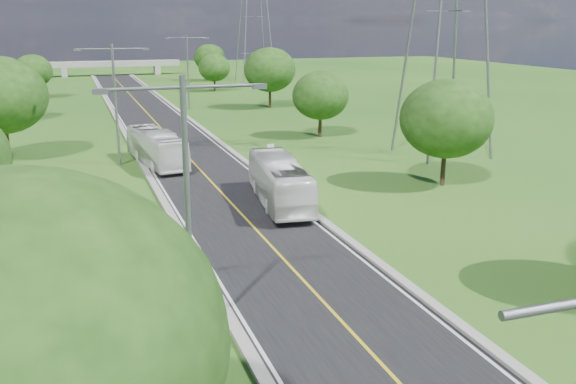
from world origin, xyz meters
name	(u,v)px	position (x,y,z in m)	size (l,w,h in m)	color
ground	(165,133)	(0.00, 60.00, 0.00)	(260.00, 260.00, 0.00)	#1E4D15
road	(157,124)	(0.00, 66.00, 0.03)	(8.00, 150.00, 0.06)	black
curb_left	(120,125)	(-4.25, 66.00, 0.11)	(0.50, 150.00, 0.22)	gray
curb_right	(193,122)	(4.25, 66.00, 0.11)	(0.50, 150.00, 0.22)	gray
speed_limit_sign	(271,153)	(5.20, 37.98, 1.60)	(0.55, 0.09, 2.40)	slate
overpass	(111,65)	(0.00, 140.00, 2.41)	(30.00, 3.00, 3.20)	gray
streetlight_near_left	(187,192)	(-6.00, 12.00, 5.94)	(5.90, 0.25, 10.00)	slate
streetlight_mid_left	(115,94)	(-6.00, 45.00, 5.94)	(5.90, 0.25, 10.00)	slate
streetlight_far_right	(188,66)	(6.00, 78.00, 5.94)	(5.90, 0.25, 10.00)	slate
power_tower_far	(254,9)	(26.00, 115.00, 14.01)	(9.00, 6.40, 28.00)	slate
tree_lc	(2,96)	(-15.00, 50.00, 5.58)	(7.56, 7.56, 8.79)	black
tree_ld	(2,80)	(-17.00, 74.00, 4.95)	(6.72, 6.72, 7.82)	black
tree_le	(33,71)	(-14.50, 98.00, 4.33)	(5.88, 5.88, 6.84)	black
tree_lf	(16,349)	(-11.00, 2.00, 5.89)	(7.98, 7.98, 9.28)	black
tree_rb	(446,119)	(16.00, 30.00, 4.95)	(6.72, 6.72, 7.82)	black
tree_rc	(320,96)	(15.00, 52.00, 4.33)	(5.88, 5.88, 6.84)	black
tree_rd	(270,70)	(17.00, 76.00, 5.27)	(7.14, 7.14, 8.30)	black
tree_re	(214,68)	(14.50, 100.00, 4.02)	(5.46, 5.46, 6.35)	black
tree_rf	(210,58)	(18.00, 120.00, 4.64)	(6.30, 6.30, 7.33)	black
bus_outbound	(280,182)	(3.00, 29.01, 1.57)	(2.54, 10.87, 3.03)	white
bus_inbound	(156,147)	(-3.03, 43.77, 1.53)	(2.46, 10.53, 2.93)	white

